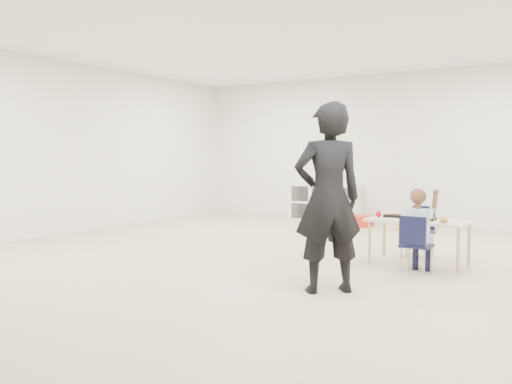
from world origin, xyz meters
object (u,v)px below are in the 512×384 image
Objects in this scene: table at (418,241)px; chair_near at (417,244)px; child at (417,228)px; cubby_shelf at (325,203)px; adult at (328,198)px.

table is 1.86× the size of chair_near.
table is 1.18× the size of child.
chair_near is at bearing -53.14° from cubby_shelf.
child is at bearing -153.53° from adult.
child reaches higher than chair_near.
child is 0.56× the size of adult.
child is 4.84m from cubby_shelf.
chair_near reaches higher than table.
cubby_shelf is at bearing 132.53° from table.
adult reaches higher than cubby_shelf.
chair_near is 0.18m from child.
table is at bearing -144.01° from adult.
child is at bearing -53.14° from cubby_shelf.
cubby_shelf is (-2.78, 3.36, 0.08)m from table.
adult is at bearing -98.17° from table.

